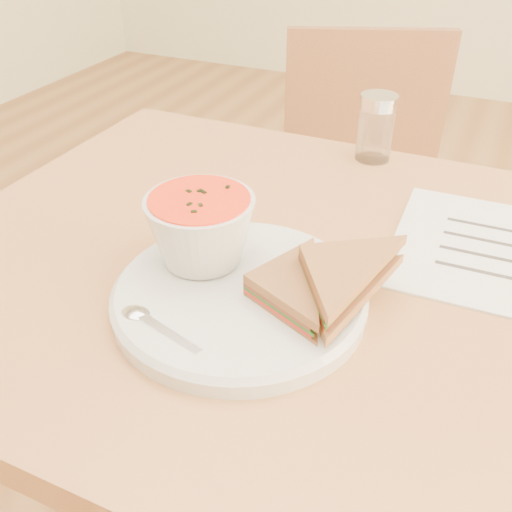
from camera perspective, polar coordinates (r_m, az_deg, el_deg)
The scene contains 8 objects.
dining_table at distance 0.93m, azimuth 6.58°, elevation -20.56°, with size 1.00×0.70×0.75m, color #925C2D, non-canonical shape.
chair_far at distance 1.35m, azimuth 10.44°, elevation 2.19°, with size 0.37×0.37×0.84m, color brown, non-canonical shape.
plate at distance 0.60m, azimuth -1.66°, elevation -4.08°, with size 0.27×0.27×0.02m, color silver, non-canonical shape.
soup_bowl at distance 0.61m, azimuth -5.50°, elevation 2.33°, with size 0.12×0.12×0.08m, color silver, non-canonical shape.
sandwich_half_a at distance 0.57m, azimuth -1.28°, elevation -3.14°, with size 0.10×0.10×0.03m, color #9E6D38, non-canonical shape.
sandwich_half_b at distance 0.59m, azimuth 4.26°, elevation -0.26°, with size 0.11×0.11×0.04m, color #9E6D38, non-canonical shape.
spoon at distance 0.54m, azimuth -8.72°, elevation -7.75°, with size 0.16×0.03×0.01m, color silver, non-canonical shape.
condiment_shaker at distance 0.91m, azimuth 11.89°, elevation 12.44°, with size 0.06×0.06×0.10m, color silver, non-canonical shape.
Camera 1 is at (0.12, -0.52, 1.13)m, focal length 40.00 mm.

